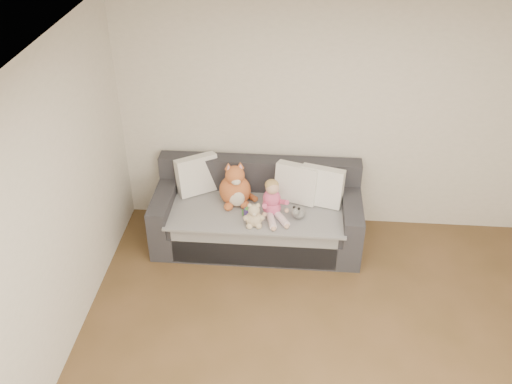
# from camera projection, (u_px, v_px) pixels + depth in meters

# --- Properties ---
(room_shell) EXTENTS (5.00, 5.00, 5.00)m
(room_shell) POSITION_uv_depth(u_px,v_px,m) (338.00, 243.00, 4.23)
(room_shell) COLOR brown
(room_shell) RESTS_ON ground
(sofa) EXTENTS (2.20, 0.94, 0.85)m
(sofa) POSITION_uv_depth(u_px,v_px,m) (257.00, 216.00, 6.19)
(sofa) COLOR #2B2B31
(sofa) RESTS_ON ground
(cushion_left) EXTENTS (0.49, 0.41, 0.43)m
(cushion_left) POSITION_uv_depth(u_px,v_px,m) (197.00, 175.00, 6.19)
(cushion_left) COLOR silver
(cushion_left) RESTS_ON sofa
(cushion_right_back) EXTENTS (0.49, 0.33, 0.43)m
(cushion_right_back) POSITION_uv_depth(u_px,v_px,m) (297.00, 183.00, 6.06)
(cushion_right_back) COLOR silver
(cushion_right_back) RESTS_ON sofa
(cushion_right_front) EXTENTS (0.49, 0.32, 0.43)m
(cushion_right_front) POSITION_uv_depth(u_px,v_px,m) (322.00, 186.00, 6.00)
(cushion_right_front) COLOR silver
(cushion_right_front) RESTS_ON sofa
(toddler) EXTENTS (0.30, 0.42, 0.41)m
(toddler) POSITION_uv_depth(u_px,v_px,m) (273.00, 201.00, 5.84)
(toddler) COLOR #CD486C
(toddler) RESTS_ON sofa
(plush_cat) EXTENTS (0.41, 0.39, 0.51)m
(plush_cat) POSITION_uv_depth(u_px,v_px,m) (235.00, 188.00, 6.01)
(plush_cat) COLOR #A55224
(plush_cat) RESTS_ON sofa
(teddy_bear) EXTENTS (0.21, 0.16, 0.27)m
(teddy_bear) POSITION_uv_depth(u_px,v_px,m) (254.00, 217.00, 5.72)
(teddy_bear) COLOR beige
(teddy_bear) RESTS_ON sofa
(plush_cow) EXTENTS (0.14, 0.20, 0.17)m
(plush_cow) POSITION_uv_depth(u_px,v_px,m) (298.00, 212.00, 5.86)
(plush_cow) COLOR white
(plush_cow) RESTS_ON sofa
(sippy_cup) EXTENTS (0.12, 0.08, 0.13)m
(sippy_cup) POSITION_uv_depth(u_px,v_px,m) (247.00, 211.00, 5.87)
(sippy_cup) COLOR #4F3BA1
(sippy_cup) RESTS_ON sofa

